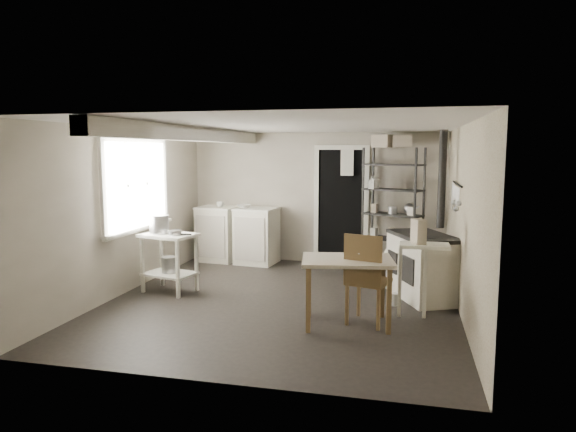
% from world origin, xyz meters
% --- Properties ---
extents(floor, '(5.00, 5.00, 0.00)m').
position_xyz_m(floor, '(0.00, 0.00, 0.00)').
color(floor, black).
rests_on(floor, ground).
extents(ceiling, '(5.00, 5.00, 0.00)m').
position_xyz_m(ceiling, '(0.00, 0.00, 2.30)').
color(ceiling, silver).
rests_on(ceiling, wall_back).
extents(wall_back, '(4.50, 0.02, 2.30)m').
position_xyz_m(wall_back, '(0.00, 2.50, 1.15)').
color(wall_back, '#A8A08F').
rests_on(wall_back, ground).
extents(wall_front, '(4.50, 0.02, 2.30)m').
position_xyz_m(wall_front, '(0.00, -2.50, 1.15)').
color(wall_front, '#A8A08F').
rests_on(wall_front, ground).
extents(wall_left, '(0.02, 5.00, 2.30)m').
position_xyz_m(wall_left, '(-2.25, 0.00, 1.15)').
color(wall_left, '#A8A08F').
rests_on(wall_left, ground).
extents(wall_right, '(0.02, 5.00, 2.30)m').
position_xyz_m(wall_right, '(2.25, 0.00, 1.15)').
color(wall_right, '#A8A08F').
rests_on(wall_right, ground).
extents(window, '(0.12, 1.76, 1.28)m').
position_xyz_m(window, '(-2.22, 0.20, 1.50)').
color(window, white).
rests_on(window, wall_left).
extents(doorway, '(0.96, 0.10, 2.08)m').
position_xyz_m(doorway, '(0.45, 2.47, 1.00)').
color(doorway, white).
rests_on(doorway, ground).
extents(ceiling_beam, '(0.18, 5.00, 0.18)m').
position_xyz_m(ceiling_beam, '(-1.20, 0.00, 2.20)').
color(ceiling_beam, white).
rests_on(ceiling_beam, ceiling).
extents(wallpaper_panel, '(0.01, 5.00, 2.30)m').
position_xyz_m(wallpaper_panel, '(2.24, 0.00, 1.15)').
color(wallpaper_panel, beige).
rests_on(wallpaper_panel, wall_right).
extents(utensil_rail, '(0.06, 1.20, 0.44)m').
position_xyz_m(utensil_rail, '(2.19, 0.60, 1.55)').
color(utensil_rail, '#A8A8AA').
rests_on(utensil_rail, wall_right).
extents(prep_table, '(0.83, 0.67, 0.83)m').
position_xyz_m(prep_table, '(-1.66, 0.07, 0.40)').
color(prep_table, white).
rests_on(prep_table, ground).
extents(stockpot, '(0.36, 0.36, 0.29)m').
position_xyz_m(stockpot, '(-1.81, 0.08, 0.94)').
color(stockpot, '#A8A8AA').
rests_on(stockpot, prep_table).
extents(saucepan, '(0.22, 0.22, 0.10)m').
position_xyz_m(saucepan, '(-1.52, -0.03, 0.85)').
color(saucepan, '#A8A8AA').
rests_on(saucepan, prep_table).
extents(bucket, '(0.25, 0.25, 0.23)m').
position_xyz_m(bucket, '(-1.67, 0.07, 0.39)').
color(bucket, '#A8A8AA').
rests_on(bucket, prep_table).
extents(base_cabinets, '(1.56, 0.80, 0.98)m').
position_xyz_m(base_cabinets, '(-1.37, 2.18, 0.46)').
color(base_cabinets, beige).
rests_on(base_cabinets, ground).
extents(mixing_bowl, '(0.40, 0.40, 0.07)m').
position_xyz_m(mixing_bowl, '(-1.23, 2.16, 0.96)').
color(mixing_bowl, silver).
rests_on(mixing_bowl, base_cabinets).
extents(counter_cup, '(0.16, 0.16, 0.10)m').
position_xyz_m(counter_cup, '(-1.67, 2.13, 0.97)').
color(counter_cup, silver).
rests_on(counter_cup, base_cabinets).
extents(shelf_rack, '(1.03, 0.75, 2.03)m').
position_xyz_m(shelf_rack, '(1.35, 2.07, 0.95)').
color(shelf_rack, black).
rests_on(shelf_rack, ground).
extents(shelf_jar, '(0.10, 0.10, 0.21)m').
position_xyz_m(shelf_jar, '(1.00, 2.04, 1.38)').
color(shelf_jar, silver).
rests_on(shelf_jar, shelf_rack).
extents(storage_box_a, '(0.38, 0.36, 0.20)m').
position_xyz_m(storage_box_a, '(1.16, 2.13, 2.01)').
color(storage_box_a, '#C1B59C').
rests_on(storage_box_a, shelf_rack).
extents(storage_box_b, '(0.31, 0.29, 0.19)m').
position_xyz_m(storage_box_b, '(1.47, 2.04, 1.99)').
color(storage_box_b, '#C1B59C').
rests_on(storage_box_b, shelf_rack).
extents(stove, '(1.02, 1.26, 0.87)m').
position_xyz_m(stove, '(1.81, 0.55, 0.44)').
color(stove, beige).
rests_on(stove, ground).
extents(stovepipe, '(0.12, 0.12, 1.35)m').
position_xyz_m(stovepipe, '(2.04, 1.00, 1.59)').
color(stovepipe, black).
rests_on(stovepipe, stove).
extents(side_ledge, '(0.59, 0.33, 0.90)m').
position_xyz_m(side_ledge, '(1.79, -0.31, 0.43)').
color(side_ledge, white).
rests_on(side_ledge, ground).
extents(oats_box, '(0.18, 0.22, 0.29)m').
position_xyz_m(oats_box, '(1.72, -0.33, 1.01)').
color(oats_box, '#C1B59C').
rests_on(oats_box, side_ledge).
extents(work_table, '(1.12, 0.87, 0.77)m').
position_xyz_m(work_table, '(0.94, -0.75, 0.38)').
color(work_table, beige).
rests_on(work_table, ground).
extents(table_cup, '(0.12, 0.12, 0.09)m').
position_xyz_m(table_cup, '(1.08, -0.80, 0.80)').
color(table_cup, silver).
rests_on(table_cup, work_table).
extents(chair, '(0.55, 0.56, 1.06)m').
position_xyz_m(chair, '(1.17, -0.64, 0.49)').
color(chair, brown).
rests_on(chair, ground).
extents(flour_sack, '(0.47, 0.43, 0.48)m').
position_xyz_m(flour_sack, '(1.42, 1.89, 0.24)').
color(flour_sack, silver).
rests_on(flour_sack, ground).
extents(floor_crock, '(0.14, 0.14, 0.16)m').
position_xyz_m(floor_crock, '(1.45, 0.13, 0.07)').
color(floor_crock, silver).
rests_on(floor_crock, ground).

